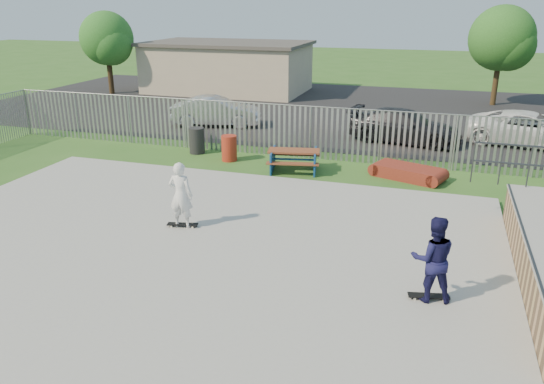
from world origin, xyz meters
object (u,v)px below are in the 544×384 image
(car_dark, at_px, (405,126))
(tree_left, at_px, (107,39))
(trash_bin_red, at_px, (229,148))
(tree_mid, at_px, (502,38))
(trash_bin_grey, at_px, (197,141))
(picnic_table, at_px, (294,160))
(funbox, at_px, (408,172))
(car_white, at_px, (530,129))
(skater_white, at_px, (181,195))
(skater_navy, at_px, (433,259))
(car_silver, at_px, (216,111))

(car_dark, distance_m, tree_left, 20.63)
(trash_bin_red, xyz_separation_m, tree_left, (-13.06, 12.01, 2.98))
(tree_left, xyz_separation_m, tree_mid, (23.36, 3.18, 0.26))
(trash_bin_grey, bearing_deg, picnic_table, -14.51)
(car_dark, height_order, tree_left, tree_left)
(tree_left, bearing_deg, trash_bin_grey, -44.93)
(funbox, height_order, car_white, car_white)
(car_dark, height_order, skater_white, skater_white)
(funbox, height_order, tree_mid, tree_mid)
(trash_bin_grey, xyz_separation_m, skater_navy, (9.15, -8.84, 0.52))
(car_silver, distance_m, skater_white, 12.48)
(trash_bin_red, relative_size, car_silver, 0.23)
(car_white, bearing_deg, skater_white, 151.98)
(funbox, relative_size, car_dark, 0.49)
(picnic_table, distance_m, skater_white, 6.17)
(trash_bin_grey, height_order, tree_left, tree_left)
(car_white, relative_size, skater_white, 2.85)
(trash_bin_grey, bearing_deg, funbox, -5.21)
(trash_bin_red, relative_size, tree_mid, 0.17)
(trash_bin_red, height_order, skater_white, skater_white)
(skater_navy, bearing_deg, funbox, -95.85)
(trash_bin_grey, relative_size, car_white, 0.20)
(picnic_table, height_order, skater_white, skater_white)
(tree_left, relative_size, tree_mid, 0.93)
(picnic_table, relative_size, skater_white, 1.18)
(funbox, distance_m, skater_navy, 8.19)
(car_white, bearing_deg, tree_left, 85.87)
(car_silver, height_order, skater_navy, skater_navy)
(trash_bin_grey, height_order, tree_mid, tree_mid)
(funbox, relative_size, tree_left, 0.45)
(car_white, xyz_separation_m, skater_white, (-9.73, -12.27, 0.31))
(picnic_table, xyz_separation_m, car_silver, (-5.45, 5.79, 0.33))
(funbox, height_order, skater_white, skater_white)
(car_silver, height_order, car_white, car_silver)
(picnic_table, relative_size, trash_bin_grey, 2.03)
(funbox, xyz_separation_m, skater_white, (-5.27, -6.35, 0.81))
(trash_bin_grey, distance_m, skater_navy, 12.74)
(funbox, height_order, trash_bin_grey, trash_bin_grey)
(car_dark, height_order, car_white, car_white)
(funbox, distance_m, car_white, 7.43)
(picnic_table, xyz_separation_m, car_dark, (3.40, 5.28, 0.32))
(trash_bin_red, relative_size, tree_left, 0.19)
(picnic_table, distance_m, car_dark, 6.29)
(picnic_table, xyz_separation_m, tree_left, (-15.71, 12.52, 3.08))
(picnic_table, bearing_deg, trash_bin_red, 157.79)
(car_white, height_order, tree_left, tree_left)
(funbox, distance_m, trash_bin_grey, 8.22)
(car_dark, height_order, skater_navy, skater_navy)
(tree_left, height_order, skater_navy, tree_left)
(trash_bin_red, xyz_separation_m, car_white, (11.04, 5.77, 0.23))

